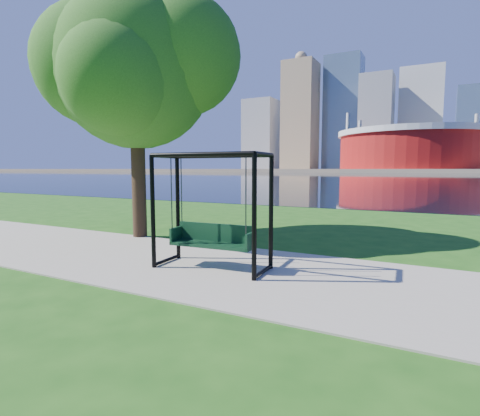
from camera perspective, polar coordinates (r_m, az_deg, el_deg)
The scene contains 8 objects.
ground at distance 8.10m, azimuth -0.88°, elevation -8.47°, with size 900.00×900.00×0.00m, color #1E5114.
path at distance 7.68m, azimuth -2.69°, elevation -9.17°, with size 120.00×4.00×0.03m, color #9E937F.
river at distance 108.97m, azimuth 25.76°, elevation 4.33°, with size 900.00×180.00×0.02m, color black.
far_bank at distance 312.91m, azimuth 27.09°, elevation 5.14°, with size 900.00×228.00×2.00m, color #937F60.
stadium at distance 242.59m, azimuth 24.65°, elevation 8.32°, with size 83.00×83.00×32.00m.
skyline at distance 328.13m, azimuth 26.66°, elevation 11.28°, with size 392.00×66.00×96.50m.
swing at distance 7.50m, azimuth -4.24°, elevation -0.87°, with size 2.34×1.13×2.33m.
park_tree at distance 11.81m, azimuth -15.64°, elevation 20.16°, with size 5.75×5.19×7.14m.
Camera 1 is at (3.75, -6.89, 2.02)m, focal length 28.00 mm.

